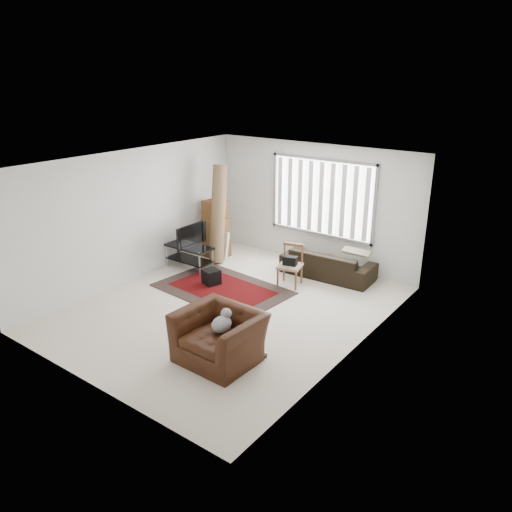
# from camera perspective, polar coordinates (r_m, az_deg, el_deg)

# --- Properties ---
(room) EXTENTS (6.00, 6.02, 2.71)m
(room) POSITION_cam_1_polar(r_m,az_deg,el_deg) (9.03, -1.07, 5.18)
(room) COLOR beige
(room) RESTS_ON ground
(persian_rug) EXTENTS (2.68, 1.90, 0.02)m
(persian_rug) POSITION_cam_1_polar(r_m,az_deg,el_deg) (10.08, -3.86, -3.77)
(persian_rug) COLOR black
(persian_rug) RESTS_ON ground
(tv_stand) EXTENTS (1.08, 0.49, 0.54)m
(tv_stand) POSITION_cam_1_polar(r_m,az_deg,el_deg) (11.05, -7.62, 0.43)
(tv_stand) COLOR black
(tv_stand) RESTS_ON ground
(tv) EXTENTS (0.11, 0.88, 0.50)m
(tv) POSITION_cam_1_polar(r_m,az_deg,el_deg) (10.92, -7.71, 2.42)
(tv) COLOR black
(tv) RESTS_ON tv_stand
(subwoofer) EXTENTS (0.38, 0.38, 0.30)m
(subwoofer) POSITION_cam_1_polar(r_m,az_deg,el_deg) (10.26, -5.13, -2.37)
(subwoofer) COLOR black
(subwoofer) RESTS_ON persian_rug
(moving_boxes) EXTENTS (0.59, 0.54, 1.34)m
(moving_boxes) POSITION_cam_1_polar(r_m,az_deg,el_deg) (11.70, -4.66, 2.89)
(moving_boxes) COLOR brown
(moving_boxes) RESTS_ON ground
(white_flatpack) EXTENTS (0.50, 0.20, 0.63)m
(white_flatpack) POSITION_cam_1_polar(r_m,az_deg,el_deg) (11.74, -4.17, 1.38)
(white_flatpack) COLOR silver
(white_flatpack) RESTS_ON ground
(rolled_rug) EXTENTS (0.60, 0.85, 2.20)m
(rolled_rug) POSITION_cam_1_polar(r_m,az_deg,el_deg) (11.32, -4.34, 4.82)
(rolled_rug) COLOR brown
(rolled_rug) RESTS_ON ground
(sofa) EXTENTS (2.01, 0.94, 0.76)m
(sofa) POSITION_cam_1_polar(r_m,az_deg,el_deg) (10.67, 8.23, -0.41)
(sofa) COLOR black
(sofa) RESTS_ON ground
(side_chair) EXTENTS (0.55, 0.55, 0.85)m
(side_chair) POSITION_cam_1_polar(r_m,az_deg,el_deg) (10.12, 3.95, -0.87)
(side_chair) COLOR #8B725B
(side_chair) RESTS_ON ground
(armchair) EXTENTS (1.22, 1.07, 0.89)m
(armchair) POSITION_cam_1_polar(r_m,az_deg,el_deg) (7.56, -4.22, -8.80)
(armchair) COLOR #34170A
(armchair) RESTS_ON ground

